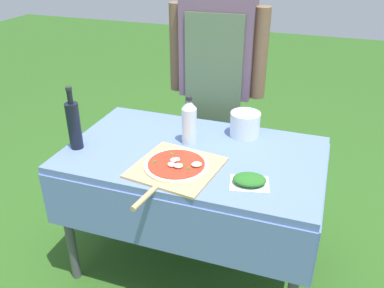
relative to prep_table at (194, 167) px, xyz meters
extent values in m
plane|color=#2D5B1E|center=(0.00, 0.00, -0.63)|extent=(12.00, 12.00, 0.00)
cube|color=#607AB7|center=(0.00, 0.00, 0.07)|extent=(1.26, 0.76, 0.04)
cube|color=#607AB7|center=(0.00, -0.38, -0.08)|extent=(1.26, 0.01, 0.28)
cube|color=#607AB7|center=(0.00, 0.38, -0.08)|extent=(1.26, 0.01, 0.28)
cube|color=#607AB7|center=(-0.63, 0.00, -0.08)|extent=(0.01, 0.76, 0.28)
cube|color=#607AB7|center=(0.63, 0.00, -0.08)|extent=(0.01, 0.76, 0.28)
cylinder|color=#4C4C51|center=(-0.57, -0.32, -0.29)|extent=(0.05, 0.05, 0.69)
cylinder|color=#4C4C51|center=(0.57, -0.32, -0.29)|extent=(0.05, 0.05, 0.69)
cylinder|color=#4C4C51|center=(-0.57, 0.32, -0.29)|extent=(0.05, 0.05, 0.69)
cylinder|color=#4C4C51|center=(0.57, 0.32, -0.29)|extent=(0.05, 0.05, 0.69)
cylinder|color=#333D56|center=(0.01, 0.64, -0.24)|extent=(0.12, 0.12, 0.79)
cylinder|color=#333D56|center=(-0.15, 0.64, -0.24)|extent=(0.12, 0.12, 0.79)
cube|color=#6B5166|center=(-0.07, 0.64, 0.45)|extent=(0.44, 0.20, 0.59)
cube|color=#56704C|center=(-0.07, 0.54, 0.23)|extent=(0.34, 0.03, 0.86)
cylinder|color=brown|center=(0.18, 0.65, 0.43)|extent=(0.09, 0.09, 0.53)
cylinder|color=brown|center=(-0.32, 0.63, 0.43)|extent=(0.09, 0.09, 0.53)
cube|color=tan|center=(-0.02, -0.18, 0.10)|extent=(0.41, 0.41, 0.01)
cylinder|color=tan|center=(-0.06, -0.44, 0.10)|extent=(0.05, 0.17, 0.02)
cylinder|color=beige|center=(-0.02, -0.18, 0.11)|extent=(0.30, 0.30, 0.01)
cylinder|color=red|center=(-0.02, -0.18, 0.12)|extent=(0.26, 0.26, 0.00)
ellipsoid|color=white|center=(-0.04, -0.17, 0.13)|extent=(0.04, 0.04, 0.01)
ellipsoid|color=white|center=(0.00, -0.21, 0.13)|extent=(0.05, 0.05, 0.02)
ellipsoid|color=white|center=(0.07, -0.17, 0.13)|extent=(0.06, 0.06, 0.02)
ellipsoid|color=white|center=(-0.03, -0.16, 0.13)|extent=(0.04, 0.04, 0.01)
ellipsoid|color=white|center=(-0.03, -0.21, 0.13)|extent=(0.05, 0.05, 0.01)
ellipsoid|color=#286B23|center=(0.05, -0.20, 0.12)|extent=(0.02, 0.03, 0.00)
ellipsoid|color=#286B23|center=(0.01, -0.19, 0.12)|extent=(0.03, 0.04, 0.00)
ellipsoid|color=#286B23|center=(-0.12, -0.20, 0.12)|extent=(0.02, 0.03, 0.00)
ellipsoid|color=#286B23|center=(-0.07, -0.11, 0.12)|extent=(0.02, 0.03, 0.00)
cylinder|color=black|center=(-0.57, -0.15, 0.21)|extent=(0.07, 0.07, 0.24)
cylinder|color=black|center=(-0.57, -0.15, 0.36)|extent=(0.03, 0.03, 0.07)
cylinder|color=#232326|center=(-0.57, -0.15, 0.40)|extent=(0.03, 0.03, 0.02)
cylinder|color=silver|center=(-0.05, 0.08, 0.19)|extent=(0.08, 0.08, 0.19)
cone|color=silver|center=(-0.05, 0.08, 0.31)|extent=(0.08, 0.08, 0.05)
cylinder|color=#232326|center=(-0.05, 0.08, 0.34)|extent=(0.03, 0.03, 0.02)
cube|color=silver|center=(0.32, -0.20, 0.10)|extent=(0.19, 0.16, 0.01)
ellipsoid|color=#286B23|center=(0.32, -0.20, 0.12)|extent=(0.16, 0.14, 0.04)
cylinder|color=silver|center=(0.20, 0.26, 0.16)|extent=(0.16, 0.16, 0.13)
camera|label=1|loc=(0.57, -1.66, 1.07)|focal=38.00mm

